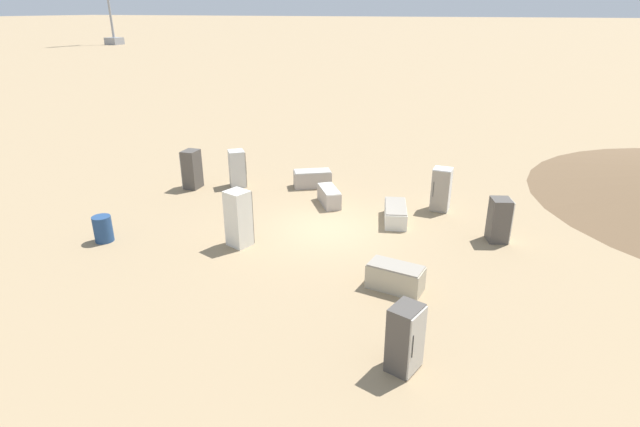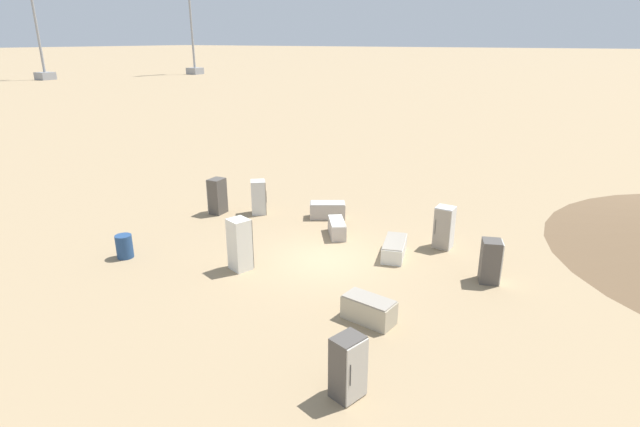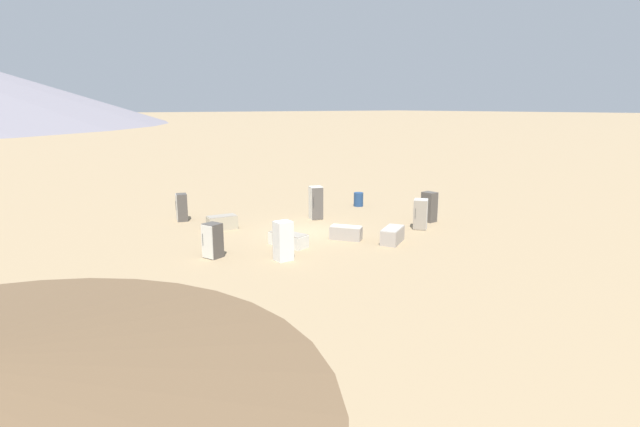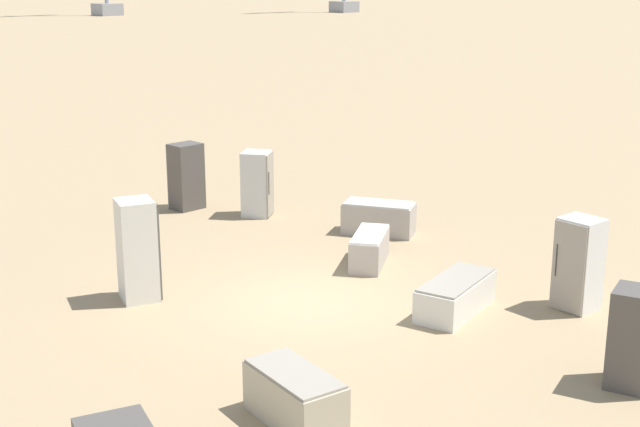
{
  "view_description": "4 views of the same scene",
  "coord_description": "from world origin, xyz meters",
  "views": [
    {
      "loc": [
        -15.58,
        -5.93,
        7.49
      ],
      "look_at": [
        -0.45,
        0.04,
        0.78
      ],
      "focal_mm": 28.0,
      "sensor_mm": 36.0,
      "label": 1
    },
    {
      "loc": [
        -15.26,
        -8.72,
        8.04
      ],
      "look_at": [
        -0.11,
        0.14,
        1.88
      ],
      "focal_mm": 28.0,
      "sensor_mm": 36.0,
      "label": 2
    },
    {
      "loc": [
        21.21,
        -14.48,
        6.57
      ],
      "look_at": [
        0.45,
        0.56,
        1.02
      ],
      "focal_mm": 28.0,
      "sensor_mm": 36.0,
      "label": 3
    },
    {
      "loc": [
        -10.39,
        -11.87,
        6.11
      ],
      "look_at": [
        0.23,
        -0.08,
        1.7
      ],
      "focal_mm": 50.0,
      "sensor_mm": 36.0,
      "label": 4
    }
  ],
  "objects": [
    {
      "name": "discarded_fridge_8",
      "position": [
        -6.48,
        -4.35,
        0.8
      ],
      "size": [
        0.86,
        0.79,
        1.59
      ],
      "rotation": [
        0.0,
        0.0,
        2.85
      ],
      "color": "#4C4742",
      "rests_on": "ground_plane"
    },
    {
      "name": "discarded_fridge_2",
      "position": [
        1.29,
        -5.89,
        0.77
      ],
      "size": [
        0.87,
        0.86,
        1.54
      ],
      "rotation": [
        0.0,
        0.0,
        3.48
      ],
      "color": "#4C4742",
      "rests_on": "ground_plane"
    },
    {
      "name": "discarded_fridge_1",
      "position": [
        1.67,
        -2.19,
        0.32
      ],
      "size": [
        2.07,
        1.27,
        0.64
      ],
      "rotation": [
        0.0,
        0.0,
        1.84
      ],
      "color": "silver",
      "rests_on": "ground_plane"
    },
    {
      "name": "discarded_fridge_3",
      "position": [
        4.18,
        2.23,
        0.38
      ],
      "size": [
        1.51,
        1.82,
        0.76
      ],
      "rotation": [
        0.0,
        0.0,
        0.53
      ],
      "color": "#A89E93",
      "rests_on": "ground_plane"
    },
    {
      "name": "ground_plane",
      "position": [
        0.0,
        0.0,
        0.0
      ],
      "size": [
        1000.0,
        1000.0,
        0.0
      ],
      "primitive_type": "plane",
      "color": "#9E8460"
    },
    {
      "name": "discarded_fridge_0",
      "position": [
        -3.19,
        -3.36,
        0.38
      ],
      "size": [
        0.94,
        1.66,
        0.76
      ],
      "rotation": [
        0.0,
        0.0,
        3.02
      ],
      "color": "#B2A88E",
      "rests_on": "ground_plane"
    },
    {
      "name": "rusty_barrel",
      "position": [
        -3.75,
        6.78,
        0.46
      ],
      "size": [
        0.63,
        0.63,
        0.92
      ],
      "color": "navy",
      "rests_on": "ground_plane"
    },
    {
      "name": "discarded_fridge_5",
      "position": [
        3.44,
        -3.58,
        0.86
      ],
      "size": [
        0.68,
        0.73,
        1.73
      ],
      "rotation": [
        0.0,
        0.0,
        1.54
      ],
      "color": "white",
      "rests_on": "ground_plane"
    },
    {
      "name": "discarded_fridge_9",
      "position": [
        3.04,
        5.41,
        0.82
      ],
      "size": [
        0.98,
        0.98,
        1.65
      ],
      "rotation": [
        0.0,
        0.0,
        3.81
      ],
      "color": "silver",
      "rests_on": "ground_plane"
    },
    {
      "name": "discarded_fridge_7",
      "position": [
        -2.28,
        2.24,
        0.97
      ],
      "size": [
        0.88,
        0.88,
        1.95
      ],
      "rotation": [
        0.0,
        0.0,
        4.39
      ],
      "color": "silver",
      "rests_on": "ground_plane"
    },
    {
      "name": "discarded_fridge_6",
      "position": [
        2.08,
        7.18,
        0.86
      ],
      "size": [
        0.8,
        0.71,
        1.72
      ],
      "rotation": [
        0.0,
        0.0,
        0.06
      ],
      "color": "#4C4742",
      "rests_on": "ground_plane"
    },
    {
      "name": "discarded_fridge_4",
      "position": [
        2.39,
        0.76,
        0.35
      ],
      "size": [
        1.64,
        1.42,
        0.7
      ],
      "rotation": [
        0.0,
        0.0,
        5.33
      ],
      "color": "#A89E93",
      "rests_on": "ground_plane"
    }
  ]
}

